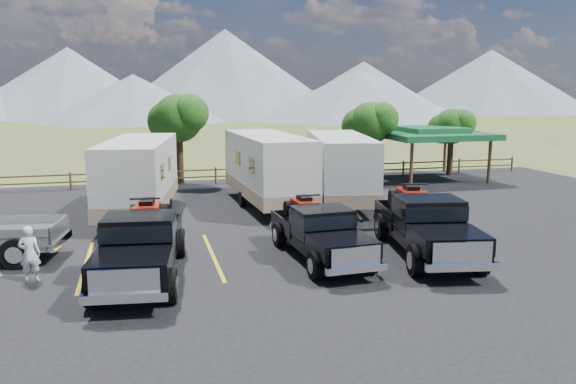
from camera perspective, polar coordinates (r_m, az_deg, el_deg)
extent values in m
plane|color=#4A5725|center=(15.58, 1.69, -10.24)|extent=(320.00, 320.00, 0.00)
cube|color=black|center=(18.31, -0.97, -6.98)|extent=(44.00, 34.00, 0.04)
cube|color=gold|center=(18.88, -19.86, -7.00)|extent=(0.12, 5.50, 0.01)
cube|color=gold|center=(18.91, -7.64, -6.43)|extent=(0.12, 5.50, 0.01)
cube|color=gold|center=(19.76, 4.00, -5.62)|extent=(0.12, 5.50, 0.01)
cube|color=gold|center=(21.34, 14.27, -4.71)|extent=(0.12, 5.50, 0.01)
cylinder|color=black|center=(33.89, 8.25, 3.37)|extent=(0.39, 0.39, 2.80)
sphere|color=#124210|center=(33.70, 8.34, 6.92)|extent=(2.52, 2.52, 2.52)
sphere|color=#124210|center=(33.49, 9.51, 7.33)|extent=(1.98, 1.98, 1.98)
sphere|color=#124210|center=(33.89, 7.28, 6.66)|extent=(2.16, 2.16, 2.16)
cylinder|color=black|center=(37.50, 16.14, 3.53)|extent=(0.38, 0.38, 2.52)
sphere|color=#124210|center=(37.33, 16.29, 6.41)|extent=(2.24, 2.24, 2.24)
sphere|color=#124210|center=(37.23, 17.26, 6.72)|extent=(1.76, 1.76, 1.76)
sphere|color=#124210|center=(37.42, 15.40, 6.21)|extent=(1.92, 1.92, 1.92)
cylinder|color=black|center=(33.28, -10.92, 3.41)|extent=(0.41, 0.41, 3.08)
sphere|color=#124210|center=(33.09, -11.06, 7.38)|extent=(2.80, 2.80, 2.80)
sphere|color=#124210|center=(32.62, -9.96, 7.90)|extent=(2.20, 2.20, 2.20)
sphere|color=#124210|center=(33.51, -12.06, 7.04)|extent=(2.40, 2.40, 2.40)
cylinder|color=brown|center=(33.09, -21.22, 1.03)|extent=(0.12, 0.12, 1.00)
cylinder|color=brown|center=(32.86, -14.28, 1.35)|extent=(0.12, 0.12, 1.00)
cylinder|color=brown|center=(33.12, -7.35, 1.66)|extent=(0.12, 0.12, 1.00)
cylinder|color=brown|center=(33.85, -0.62, 1.93)|extent=(0.12, 0.12, 1.00)
cylinder|color=brown|center=(35.03, 5.75, 2.17)|extent=(0.12, 0.12, 1.00)
cylinder|color=brown|center=(36.60, 11.63, 2.36)|extent=(0.12, 0.12, 1.00)
cylinder|color=brown|center=(38.53, 16.98, 2.52)|extent=(0.12, 0.12, 1.00)
cylinder|color=brown|center=(40.76, 21.79, 2.64)|extent=(0.12, 0.12, 1.00)
cube|color=brown|center=(33.43, -3.94, 1.72)|extent=(36.00, 0.06, 0.08)
cube|color=brown|center=(33.38, -3.95, 2.40)|extent=(36.00, 0.06, 0.08)
cylinder|color=brown|center=(32.29, 12.42, 2.71)|extent=(0.20, 0.20, 2.60)
cylinder|color=brown|center=(36.77, 8.89, 3.75)|extent=(0.20, 0.20, 2.60)
cylinder|color=brown|center=(34.84, 19.78, 2.89)|extent=(0.20, 0.20, 2.60)
cylinder|color=brown|center=(39.03, 15.65, 3.87)|extent=(0.20, 0.20, 2.60)
cube|color=#1B5F33|center=(35.50, 14.29, 5.67)|extent=(6.20, 6.20, 0.35)
cube|color=#1B5F33|center=(35.48, 14.32, 6.15)|extent=(3.50, 3.50, 0.35)
cone|color=slate|center=(126.75, -21.32, 10.40)|extent=(44.00, 44.00, 14.00)
cone|color=slate|center=(123.37, -6.35, 11.99)|extent=(52.00, 52.00, 18.00)
cone|color=slate|center=(138.19, 7.62, 10.54)|extent=(40.00, 40.00, 12.00)
cone|color=slate|center=(149.84, 19.84, 10.58)|extent=(50.00, 50.00, 15.00)
cone|color=slate|center=(100.99, -15.37, 9.21)|extent=(32.00, 32.00, 8.00)
cone|color=slate|center=(105.51, 7.20, 9.80)|extent=(40.00, 40.00, 9.00)
cube|color=black|center=(16.94, -14.67, -6.40)|extent=(2.64, 6.11, 0.37)
cube|color=black|center=(14.94, -15.69, -7.18)|extent=(2.21, 2.11, 0.52)
cube|color=black|center=(16.62, -14.84, -4.05)|extent=(2.14, 1.85, 1.04)
cube|color=black|center=(16.59, -14.87, -3.53)|extent=(2.19, 1.92, 0.47)
cube|color=black|center=(18.65, -14.01, -3.91)|extent=(2.29, 2.72, 0.57)
cube|color=white|center=(13.96, -16.29, -8.68)|extent=(1.66, 0.29, 0.57)
cube|color=white|center=(14.04, -16.25, -10.29)|extent=(2.04, 0.44, 0.23)
cube|color=white|center=(19.94, -13.56, -4.00)|extent=(2.04, 0.42, 0.23)
cylinder|color=black|center=(15.24, -19.29, -9.30)|extent=(0.43, 0.97, 0.93)
cylinder|color=black|center=(14.95, -11.86, -9.30)|extent=(0.43, 0.97, 0.93)
cylinder|color=black|center=(19.09, -16.80, -5.18)|extent=(0.43, 0.97, 0.93)
cylinder|color=black|center=(18.86, -10.92, -5.11)|extent=(0.43, 0.97, 0.93)
cube|color=maroon|center=(18.50, -14.10, -1.80)|extent=(0.89, 1.43, 0.36)
cube|color=black|center=(18.44, -14.14, -1.01)|extent=(0.51, 0.82, 0.19)
cube|color=maroon|center=(17.92, -14.32, -1.86)|extent=(0.87, 0.47, 0.23)
cylinder|color=black|center=(17.95, -14.34, -0.66)|extent=(0.93, 0.18, 0.06)
cylinder|color=black|center=(18.05, -15.75, -2.86)|extent=(0.34, 0.61, 0.58)
cylinder|color=black|center=(17.94, -12.80, -2.80)|extent=(0.34, 0.61, 0.58)
cylinder|color=black|center=(19.15, -15.27, -2.08)|extent=(0.34, 0.61, 0.58)
cylinder|color=black|center=(19.04, -12.48, -2.02)|extent=(0.34, 0.61, 0.58)
cube|color=black|center=(18.29, 3.36, -5.04)|extent=(1.97, 5.36, 0.33)
cube|color=black|center=(16.61, 5.56, -5.45)|extent=(1.86, 1.75, 0.46)
cube|color=black|center=(18.02, 3.51, -3.09)|extent=(1.81, 1.53, 0.93)
cube|color=black|center=(17.99, 3.51, -2.66)|extent=(1.85, 1.59, 0.42)
cube|color=black|center=(19.74, 1.64, -3.11)|extent=(1.89, 2.31, 0.51)
cube|color=white|center=(15.79, 6.91, -6.49)|extent=(1.48, 0.15, 0.51)
cube|color=white|center=(15.85, 6.96, -7.77)|extent=(1.82, 0.26, 0.20)
cube|color=white|center=(20.84, 0.64, -3.25)|extent=(1.82, 0.24, 0.20)
cylinder|color=black|center=(16.40, 2.78, -7.48)|extent=(0.32, 0.85, 0.83)
cylinder|color=black|center=(17.06, 8.32, -6.87)|extent=(0.32, 0.85, 0.83)
cylinder|color=black|center=(19.74, -0.92, -4.37)|extent=(0.32, 0.85, 0.83)
cylinder|color=black|center=(20.29, 3.81, -3.98)|extent=(0.32, 0.85, 0.83)
cube|color=maroon|center=(19.61, 1.65, -1.33)|extent=(0.71, 1.24, 0.32)
cube|color=black|center=(19.56, 1.66, -0.66)|extent=(0.40, 0.71, 0.17)
cube|color=maroon|center=(19.12, 2.16, -1.35)|extent=(0.76, 0.36, 0.20)
cylinder|color=black|center=(19.14, 2.07, -0.35)|extent=(0.84, 0.10, 0.06)
cylinder|color=black|center=(19.04, 0.97, -2.25)|extent=(0.27, 0.53, 0.52)
cylinder|color=black|center=(19.32, 3.32, -2.08)|extent=(0.27, 0.53, 0.52)
cylinder|color=black|center=(19.99, 0.04, -1.64)|extent=(0.27, 0.53, 0.52)
cylinder|color=black|center=(20.25, 2.29, -1.49)|extent=(0.27, 0.53, 0.52)
cube|color=black|center=(19.25, 13.85, -4.29)|extent=(3.00, 6.29, 0.38)
cube|color=black|center=(17.30, 15.99, -4.71)|extent=(2.34, 2.24, 0.53)
cube|color=black|center=(18.96, 14.07, -2.15)|extent=(2.26, 1.98, 1.06)
cube|color=black|center=(18.93, 14.09, -1.68)|extent=(2.31, 2.05, 0.48)
cube|color=black|center=(20.95, 12.28, -2.21)|extent=(2.46, 2.87, 0.58)
cube|color=white|center=(16.35, 17.29, -5.86)|extent=(1.68, 0.39, 0.58)
cube|color=white|center=(16.40, 17.29, -7.27)|extent=(2.08, 0.56, 0.23)
cube|color=white|center=(22.22, 11.32, -2.40)|extent=(2.07, 0.54, 0.23)
cylinder|color=black|center=(17.09, 12.81, -6.79)|extent=(0.48, 1.00, 0.95)
cylinder|color=black|center=(17.77, 19.00, -6.44)|extent=(0.48, 1.00, 0.95)
cylinder|color=black|center=(20.98, 9.47, -3.45)|extent=(0.48, 1.00, 0.95)
cylinder|color=black|center=(21.54, 14.63, -3.29)|extent=(0.48, 1.00, 0.95)
cube|color=maroon|center=(20.81, 12.35, -0.29)|extent=(0.98, 1.49, 0.37)
cube|color=black|center=(20.77, 12.38, 0.43)|extent=(0.56, 0.86, 0.19)
cube|color=maroon|center=(20.25, 12.83, -0.30)|extent=(0.90, 0.52, 0.23)
cylinder|color=black|center=(20.28, 12.79, 0.78)|extent=(0.95, 0.23, 0.06)
cylinder|color=black|center=(20.17, 11.50, -1.21)|extent=(0.38, 0.63, 0.59)
cylinder|color=black|center=(20.45, 14.07, -1.16)|extent=(0.38, 0.63, 0.59)
cylinder|color=black|center=(21.27, 10.66, -0.58)|extent=(0.38, 0.63, 0.59)
cylinder|color=black|center=(21.54, 13.11, -0.54)|extent=(0.38, 0.63, 0.59)
cube|color=silver|center=(24.90, -14.90, 1.96)|extent=(3.65, 7.96, 2.76)
cube|color=gray|center=(25.07, -14.79, -0.47)|extent=(3.68, 8.00, 0.61)
cube|color=black|center=(23.24, -18.71, 1.86)|extent=(0.17, 0.91, 0.61)
cube|color=black|center=(22.80, -12.63, 2.01)|extent=(0.17, 0.91, 0.61)
cylinder|color=black|center=(25.68, -17.17, -1.50)|extent=(0.37, 0.75, 0.72)
cylinder|color=black|center=(25.31, -12.05, -1.43)|extent=(0.37, 0.75, 0.72)
cube|color=black|center=(20.58, -16.83, -3.94)|extent=(0.41, 1.84, 0.10)
cube|color=silver|center=(26.18, -2.06, 2.77)|extent=(2.85, 7.89, 2.80)
cube|color=gray|center=(26.34, -2.04, 0.42)|extent=(2.88, 7.93, 0.62)
cube|color=black|center=(23.96, -3.74, 2.72)|extent=(0.06, 0.93, 0.62)
cube|color=black|center=(24.67, 1.96, 2.96)|extent=(0.06, 0.93, 0.62)
cylinder|color=black|center=(26.46, -4.66, -0.71)|extent=(0.29, 0.74, 0.73)
cylinder|color=black|center=(27.06, 0.18, -0.43)|extent=(0.29, 0.74, 0.73)
cube|color=black|center=(21.89, 1.31, -2.61)|extent=(0.21, 1.87, 0.10)
cube|color=silver|center=(26.76, 5.31, 2.80)|extent=(3.87, 7.93, 2.74)
cube|color=gray|center=(26.92, 5.27, 0.55)|extent=(3.90, 7.97, 0.61)
cube|color=black|center=(24.70, 3.16, 2.83)|extent=(0.20, 0.90, 0.61)
cube|color=black|center=(25.10, 8.75, 2.84)|extent=(0.20, 0.90, 0.61)
cylinder|color=black|center=(27.16, 2.77, -0.41)|extent=(0.39, 0.74, 0.71)
cylinder|color=black|center=(27.50, 7.51, -0.36)|extent=(0.39, 0.74, 0.71)
cube|color=black|center=(22.44, 7.05, -2.40)|extent=(0.48, 1.81, 0.10)
cube|color=gray|center=(20.08, -25.63, -3.57)|extent=(2.80, 2.38, 0.58)
cube|color=white|center=(19.78, -22.07, -4.57)|extent=(0.47, 2.07, 0.23)
cylinder|color=black|center=(21.04, -24.16, -4.20)|extent=(0.99, 0.45, 0.95)
cylinder|color=black|center=(19.23, -25.94, -5.67)|extent=(0.99, 0.45, 0.95)
imported|color=white|center=(17.76, -24.78, -5.70)|extent=(0.61, 0.42, 1.63)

